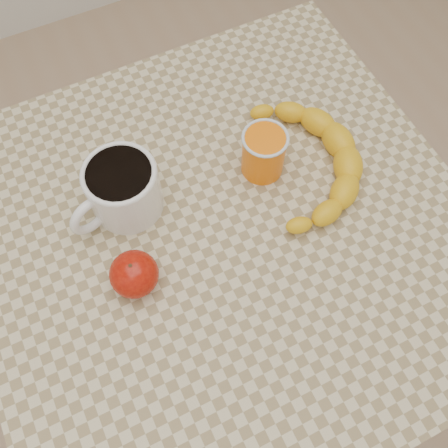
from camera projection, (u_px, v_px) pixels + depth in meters
name	position (u px, v px, depth m)	size (l,w,h in m)	color
ground	(224.00, 340.00, 1.48)	(3.00, 3.00, 0.00)	tan
table	(224.00, 251.00, 0.88)	(0.80, 0.80, 0.75)	#C9B88E
coffee_mug	(122.00, 189.00, 0.78)	(0.17, 0.15, 0.10)	white
orange_juice_glass	(264.00, 153.00, 0.82)	(0.08, 0.08, 0.09)	orange
apple	(134.00, 274.00, 0.73)	(0.08, 0.08, 0.07)	#880A04
banana	(308.00, 162.00, 0.83)	(0.32, 0.37, 0.05)	yellow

